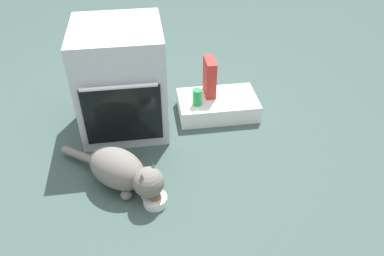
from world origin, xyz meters
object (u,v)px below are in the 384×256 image
(oven, at_px, (121,79))
(cat, at_px, (123,171))
(food_bowl, at_px, (155,199))
(cereal_box, at_px, (210,77))
(pantry_cabinet, at_px, (217,105))
(soda_can, at_px, (197,97))

(oven, relative_size, cat, 1.15)
(food_bowl, distance_m, cereal_box, 1.04)
(food_bowl, height_order, cereal_box, cereal_box)
(food_bowl, bearing_deg, cereal_box, 62.29)
(oven, distance_m, cat, 0.68)
(oven, xyz_separation_m, cat, (-0.02, -0.64, -0.24))
(food_bowl, xyz_separation_m, cat, (-0.17, 0.15, 0.10))
(oven, xyz_separation_m, food_bowl, (0.15, -0.79, -0.34))
(pantry_cabinet, bearing_deg, cereal_box, 126.34)
(pantry_cabinet, distance_m, cat, 0.97)
(oven, xyz_separation_m, soda_can, (0.51, -0.02, -0.18))
(soda_can, bearing_deg, cat, -130.77)
(food_bowl, relative_size, cereal_box, 0.50)
(oven, relative_size, pantry_cabinet, 1.28)
(cat, bearing_deg, soda_can, 90.87)
(oven, distance_m, food_bowl, 0.87)
(cat, bearing_deg, oven, 129.97)
(oven, distance_m, cereal_box, 0.64)
(soda_can, xyz_separation_m, cereal_box, (0.11, 0.13, 0.08))
(oven, distance_m, pantry_cabinet, 0.74)
(oven, bearing_deg, cat, -91.67)
(soda_can, distance_m, cereal_box, 0.19)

